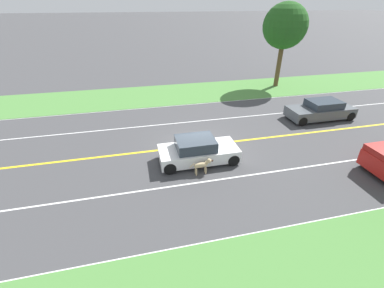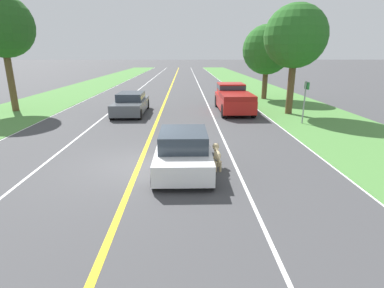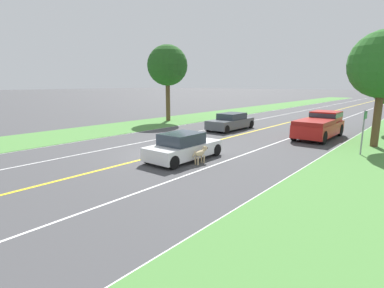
{
  "view_description": "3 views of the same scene",
  "coord_description": "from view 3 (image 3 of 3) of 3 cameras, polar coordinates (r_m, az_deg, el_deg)",
  "views": [
    {
      "loc": [
        13.06,
        -3.33,
        7.71
      ],
      "look_at": [
        1.54,
        -0.65,
        1.05
      ],
      "focal_mm": 24.0,
      "sensor_mm": 36.0,
      "label": 1
    },
    {
      "loc": [
        1.68,
        -10.27,
        3.88
      ],
      "look_at": [
        1.93,
        0.09,
        0.75
      ],
      "focal_mm": 28.0,
      "sensor_mm": 36.0,
      "label": 2
    },
    {
      "loc": [
        11.41,
        -11.6,
        3.81
      ],
      "look_at": [
        1.91,
        0.0,
        0.78
      ],
      "focal_mm": 28.0,
      "sensor_mm": 36.0,
      "label": 3
    }
  ],
  "objects": [
    {
      "name": "lane_edge_line_right",
      "position": [
        12.98,
        17.78,
        -6.21
      ],
      "size": [
        0.14,
        160.0,
        0.01
      ],
      "primitive_type": "cube",
      "color": "white",
      "rests_on": "ground"
    },
    {
      "name": "grass_verge_right",
      "position": [
        12.29,
        30.99,
        -8.29
      ],
      "size": [
        6.0,
        160.0,
        0.03
      ],
      "primitive_type": "cube",
      "color": "#4C843D",
      "rests_on": "ground"
    },
    {
      "name": "oncoming_car",
      "position": [
        25.47,
        7.39,
        4.2
      ],
      "size": [
        1.93,
        4.79,
        1.39
      ],
      "rotation": [
        0.0,
        0.0,
        3.14
      ],
      "color": "#51565B",
      "rests_on": "ground"
    },
    {
      "name": "dog",
      "position": [
        14.51,
        1.73,
        -1.7
      ],
      "size": [
        0.26,
        1.25,
        0.84
      ],
      "rotation": [
        0.0,
        0.0,
        0.03
      ],
      "color": "#D1B784",
      "rests_on": "ground"
    },
    {
      "name": "roadside_tree_left_near",
      "position": [
        31.27,
        -4.7,
        14.64
      ],
      "size": [
        4.07,
        4.07,
        7.66
      ],
      "color": "brown",
      "rests_on": "ground"
    },
    {
      "name": "lane_dash_same_dir",
      "position": [
        14.55,
        4.87,
        -3.81
      ],
      "size": [
        0.1,
        160.0,
        0.01
      ],
      "primitive_type": "cube",
      "color": "white",
      "rests_on": "ground"
    },
    {
      "name": "lane_edge_line_left",
      "position": [
        22.09,
        -18.17,
        0.91
      ],
      "size": [
        0.14,
        160.0,
        0.01
      ],
      "primitive_type": "cube",
      "color": "white",
      "rests_on": "ground"
    },
    {
      "name": "ego_car",
      "position": [
        15.23,
        -1.68,
        -0.6
      ],
      "size": [
        1.89,
        4.22,
        1.39
      ],
      "color": "white",
      "rests_on": "ground"
    },
    {
      "name": "centre_divider_line",
      "position": [
        16.71,
        -5.07,
        -1.8
      ],
      "size": [
        0.18,
        160.0,
        0.01
      ],
      "primitive_type": "cube",
      "color": "yellow",
      "rests_on": "ground"
    },
    {
      "name": "grass_verge_left",
      "position": [
        24.64,
        -21.95,
        1.72
      ],
      "size": [
        6.0,
        160.0,
        0.03
      ],
      "primitive_type": "cube",
      "color": "#4C843D",
      "rests_on": "ground"
    },
    {
      "name": "lane_dash_oncoming",
      "position": [
        19.27,
        -12.53,
        -0.26
      ],
      "size": [
        0.1,
        160.0,
        0.01
      ],
      "primitive_type": "cube",
      "color": "white",
      "rests_on": "ground"
    },
    {
      "name": "pickup_truck",
      "position": [
        23.23,
        23.2,
        3.38
      ],
      "size": [
        2.13,
        5.35,
        1.81
      ],
      "color": "red",
      "rests_on": "ground"
    },
    {
      "name": "street_sign",
      "position": [
        18.46,
        29.89,
        2.8
      ],
      "size": [
        0.11,
        0.64,
        2.43
      ],
      "color": "gray",
      "rests_on": "ground"
    },
    {
      "name": "ground_plane",
      "position": [
        16.71,
        -5.06,
        -1.82
      ],
      "size": [
        400.0,
        400.0,
        0.0
      ],
      "primitive_type": "plane",
      "color": "#424244"
    },
    {
      "name": "roadside_tree_right_near",
      "position": [
        21.24,
        32.68,
        12.6
      ],
      "size": [
        3.93,
        3.93,
        6.9
      ],
      "color": "brown",
      "rests_on": "ground"
    }
  ]
}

